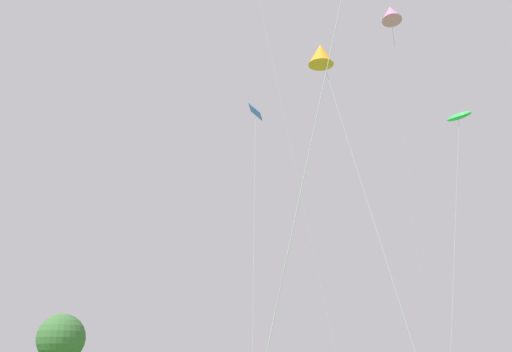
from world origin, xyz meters
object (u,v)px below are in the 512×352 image
(small_kite_stunt_black, at_px, (255,122))
(small_kite_diamond_red, at_px, (266,34))
(small_kite_triangle_green, at_px, (321,55))
(tree_oak_left, at_px, (61,339))
(small_kite_delta_white, at_px, (459,118))
(small_kite_box_yellow, at_px, (391,15))

(small_kite_stunt_black, relative_size, small_kite_diamond_red, 0.82)
(small_kite_diamond_red, bearing_deg, small_kite_triangle_green, -112.17)
(small_kite_triangle_green, height_order, tree_oak_left, small_kite_triangle_green)
(small_kite_stunt_black, distance_m, tree_oak_left, 35.46)
(small_kite_triangle_green, bearing_deg, small_kite_delta_white, 43.71)
(small_kite_triangle_green, bearing_deg, tree_oak_left, 131.30)
(small_kite_stunt_black, height_order, small_kite_diamond_red, small_kite_diamond_red)
(small_kite_delta_white, xyz_separation_m, small_kite_diamond_red, (-5.17, 8.25, 6.84))
(small_kite_triangle_green, xyz_separation_m, small_kite_stunt_black, (7.21, 14.24, 3.99))
(small_kite_delta_white, distance_m, small_kite_triangle_green, 8.23)
(small_kite_triangle_green, xyz_separation_m, tree_oak_left, (6.58, 47.26, -8.93))
(small_kite_diamond_red, bearing_deg, small_kite_stunt_black, 57.50)
(small_kite_diamond_red, xyz_separation_m, tree_oak_left, (3.61, 39.79, -14.86))
(small_kite_box_yellow, bearing_deg, small_kite_delta_white, 42.09)
(small_kite_delta_white, distance_m, tree_oak_left, 48.73)
(small_kite_box_yellow, distance_m, tree_oak_left, 50.93)
(small_kite_stunt_black, distance_m, small_kite_box_yellow, 17.72)
(small_kite_delta_white, height_order, tree_oak_left, small_kite_delta_white)
(small_kite_delta_white, bearing_deg, small_kite_triangle_green, -101.78)
(small_kite_triangle_green, distance_m, small_kite_box_yellow, 3.22)
(small_kite_triangle_green, relative_size, small_kite_diamond_red, 0.62)
(small_kite_stunt_black, bearing_deg, tree_oak_left, 143.82)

